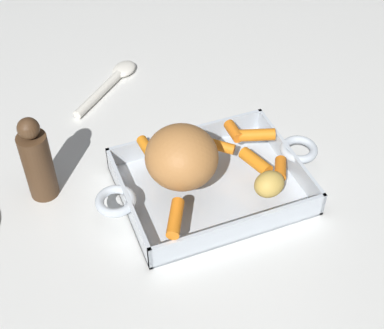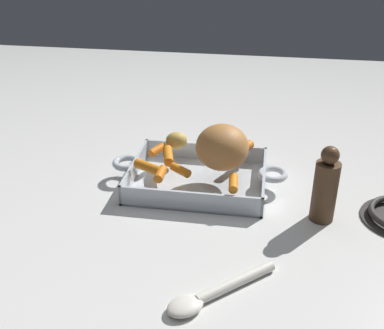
{
  "view_description": "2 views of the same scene",
  "coord_description": "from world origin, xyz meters",
  "px_view_note": "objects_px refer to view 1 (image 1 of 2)",
  "views": [
    {
      "loc": [
        -0.26,
        -0.58,
        0.68
      ],
      "look_at": [
        -0.03,
        0.02,
        0.06
      ],
      "focal_mm": 52.12,
      "sensor_mm": 36.0,
      "label": 1
    },
    {
      "loc": [
        -0.14,
        0.91,
        0.54
      ],
      "look_at": [
        0.01,
        0.03,
        0.06
      ],
      "focal_mm": 44.76,
      "sensor_mm": 36.0,
      "label": 2
    }
  ],
  "objects_px": {
    "baby_carrot_center_left": "(255,162)",
    "baby_carrot_southeast": "(219,146)",
    "baby_carrot_long": "(147,149)",
    "roasting_dish": "(211,184)",
    "pepper_mill": "(37,161)",
    "baby_carrot_northeast": "(280,169)",
    "serving_spoon": "(112,81)",
    "potato_golden_large": "(269,184)",
    "pork_roast": "(182,157)",
    "baby_carrot_northwest": "(257,135)",
    "baby_carrot_short": "(234,131)",
    "baby_carrot_center_right": "(175,218)"
  },
  "relations": [
    {
      "from": "roasting_dish",
      "to": "pepper_mill",
      "type": "relative_size",
      "value": 2.47
    },
    {
      "from": "baby_carrot_northwest",
      "to": "potato_golden_large",
      "type": "bearing_deg",
      "value": -108.01
    },
    {
      "from": "pork_roast",
      "to": "baby_carrot_short",
      "type": "height_order",
      "value": "pork_roast"
    },
    {
      "from": "potato_golden_large",
      "to": "pepper_mill",
      "type": "relative_size",
      "value": 0.32
    },
    {
      "from": "baby_carrot_center_left",
      "to": "baby_carrot_short",
      "type": "relative_size",
      "value": 1.41
    },
    {
      "from": "serving_spoon",
      "to": "pepper_mill",
      "type": "relative_size",
      "value": 1.08
    },
    {
      "from": "baby_carrot_northeast",
      "to": "baby_carrot_long",
      "type": "height_order",
      "value": "baby_carrot_northeast"
    },
    {
      "from": "baby_carrot_short",
      "to": "baby_carrot_long",
      "type": "bearing_deg",
      "value": 175.76
    },
    {
      "from": "baby_carrot_center_left",
      "to": "pepper_mill",
      "type": "relative_size",
      "value": 0.38
    },
    {
      "from": "pork_roast",
      "to": "baby_carrot_northeast",
      "type": "height_order",
      "value": "pork_roast"
    },
    {
      "from": "baby_carrot_center_left",
      "to": "baby_carrot_short",
      "type": "height_order",
      "value": "baby_carrot_center_left"
    },
    {
      "from": "serving_spoon",
      "to": "pepper_mill",
      "type": "bearing_deg",
      "value": -168.43
    },
    {
      "from": "potato_golden_large",
      "to": "baby_carrot_center_left",
      "type": "bearing_deg",
      "value": 83.13
    },
    {
      "from": "pork_roast",
      "to": "baby_carrot_short",
      "type": "xyz_separation_m",
      "value": [
        0.12,
        0.07,
        -0.04
      ]
    },
    {
      "from": "roasting_dish",
      "to": "baby_carrot_northwest",
      "type": "relative_size",
      "value": 6.33
    },
    {
      "from": "baby_carrot_northwest",
      "to": "serving_spoon",
      "type": "distance_m",
      "value": 0.36
    },
    {
      "from": "baby_carrot_long",
      "to": "baby_carrot_southeast",
      "type": "height_order",
      "value": "same"
    },
    {
      "from": "baby_carrot_long",
      "to": "baby_carrot_center_right",
      "type": "height_order",
      "value": "baby_carrot_center_right"
    },
    {
      "from": "baby_carrot_southeast",
      "to": "baby_carrot_northwest",
      "type": "xyz_separation_m",
      "value": [
        0.07,
        0.0,
        0.0
      ]
    },
    {
      "from": "pork_roast",
      "to": "baby_carrot_short",
      "type": "bearing_deg",
      "value": 29.22
    },
    {
      "from": "baby_carrot_northwest",
      "to": "potato_golden_large",
      "type": "relative_size",
      "value": 1.22
    },
    {
      "from": "roasting_dish",
      "to": "pork_roast",
      "type": "height_order",
      "value": "pork_roast"
    },
    {
      "from": "baby_carrot_southeast",
      "to": "serving_spoon",
      "type": "distance_m",
      "value": 0.33
    },
    {
      "from": "roasting_dish",
      "to": "baby_carrot_northeast",
      "type": "height_order",
      "value": "baby_carrot_northeast"
    },
    {
      "from": "roasting_dish",
      "to": "potato_golden_large",
      "type": "height_order",
      "value": "potato_golden_large"
    },
    {
      "from": "potato_golden_large",
      "to": "pork_roast",
      "type": "bearing_deg",
      "value": 146.16
    },
    {
      "from": "pork_roast",
      "to": "pepper_mill",
      "type": "relative_size",
      "value": 0.73
    },
    {
      "from": "baby_carrot_short",
      "to": "baby_carrot_center_right",
      "type": "height_order",
      "value": "same"
    },
    {
      "from": "baby_carrot_center_left",
      "to": "baby_carrot_short",
      "type": "bearing_deg",
      "value": 90.72
    },
    {
      "from": "serving_spoon",
      "to": "baby_carrot_long",
      "type": "bearing_deg",
      "value": -134.13
    },
    {
      "from": "roasting_dish",
      "to": "pepper_mill",
      "type": "height_order",
      "value": "pepper_mill"
    },
    {
      "from": "pork_roast",
      "to": "baby_carrot_northwest",
      "type": "distance_m",
      "value": 0.16
    },
    {
      "from": "baby_carrot_long",
      "to": "potato_golden_large",
      "type": "bearing_deg",
      "value": -46.75
    },
    {
      "from": "baby_carrot_center_left",
      "to": "pepper_mill",
      "type": "bearing_deg",
      "value": 161.16
    },
    {
      "from": "pepper_mill",
      "to": "baby_carrot_northwest",
      "type": "bearing_deg",
      "value": -8.48
    },
    {
      "from": "baby_carrot_center_left",
      "to": "potato_golden_large",
      "type": "relative_size",
      "value": 1.2
    },
    {
      "from": "baby_carrot_center_left",
      "to": "baby_carrot_southeast",
      "type": "bearing_deg",
      "value": 123.48
    },
    {
      "from": "baby_carrot_southeast",
      "to": "baby_carrot_northwest",
      "type": "height_order",
      "value": "baby_carrot_northwest"
    },
    {
      "from": "baby_carrot_northwest",
      "to": "potato_golden_large",
      "type": "xyz_separation_m",
      "value": [
        -0.04,
        -0.12,
        0.01
      ]
    },
    {
      "from": "serving_spoon",
      "to": "pepper_mill",
      "type": "distance_m",
      "value": 0.32
    },
    {
      "from": "roasting_dish",
      "to": "baby_carrot_northeast",
      "type": "bearing_deg",
      "value": -23.64
    },
    {
      "from": "baby_carrot_long",
      "to": "serving_spoon",
      "type": "xyz_separation_m",
      "value": [
        0.01,
        0.27,
        -0.05
      ]
    },
    {
      "from": "roasting_dish",
      "to": "pork_roast",
      "type": "xyz_separation_m",
      "value": [
        -0.05,
        -0.0,
        0.08
      ]
    },
    {
      "from": "baby_carrot_northwest",
      "to": "potato_golden_large",
      "type": "distance_m",
      "value": 0.13
    },
    {
      "from": "baby_carrot_northwest",
      "to": "potato_golden_large",
      "type": "height_order",
      "value": "potato_golden_large"
    },
    {
      "from": "baby_carrot_short",
      "to": "baby_carrot_southeast",
      "type": "distance_m",
      "value": 0.04
    },
    {
      "from": "baby_carrot_northeast",
      "to": "serving_spoon",
      "type": "xyz_separation_m",
      "value": [
        -0.18,
        0.39,
        -0.05
      ]
    },
    {
      "from": "baby_carrot_center_left",
      "to": "baby_carrot_southeast",
      "type": "xyz_separation_m",
      "value": [
        -0.04,
        0.06,
        -0.0
      ]
    },
    {
      "from": "baby_carrot_northeast",
      "to": "baby_carrot_long",
      "type": "relative_size",
      "value": 0.82
    },
    {
      "from": "roasting_dish",
      "to": "baby_carrot_long",
      "type": "xyz_separation_m",
      "value": [
        -0.08,
        0.08,
        0.04
      ]
    }
  ]
}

